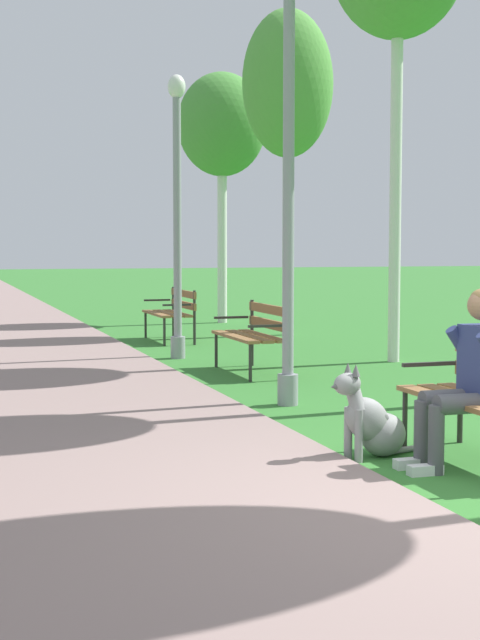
# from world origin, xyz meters

# --- Properties ---
(park_bench_mid) EXTENTS (0.55, 1.50, 0.85)m
(park_bench_mid) POSITION_xyz_m (0.56, 6.04, 0.51)
(park_bench_mid) COLOR olive
(park_bench_mid) RESTS_ON ground
(park_bench_far) EXTENTS (0.55, 1.50, 0.85)m
(park_bench_far) POSITION_xyz_m (0.53, 10.15, 0.51)
(park_bench_far) COLOR olive
(park_bench_far) RESTS_ON ground
(person_seated_on_near_bench) EXTENTS (0.74, 0.49, 1.25)m
(person_seated_on_near_bench) POSITION_xyz_m (0.38, 0.89, 0.68)
(person_seated_on_near_bench) COLOR #4C4C51
(person_seated_on_near_bench) RESTS_ON ground
(dog_grey) EXTENTS (0.82, 0.39, 0.71)m
(dog_grey) POSITION_xyz_m (-0.12, 1.38, 0.26)
(dog_grey) COLOR gray
(dog_grey) RESTS_ON ground
(lamp_post_near) EXTENTS (0.24, 0.24, 4.56)m
(lamp_post_near) POSITION_xyz_m (0.11, 3.74, 2.36)
(lamp_post_near) COLOR gray
(lamp_post_near) RESTS_ON ground
(lamp_post_mid) EXTENTS (0.24, 0.24, 3.83)m
(lamp_post_mid) POSITION_xyz_m (0.03, 7.81, 1.99)
(lamp_post_mid) COLOR gray
(lamp_post_mid) RESTS_ON ground
(birch_tree_fourth) EXTENTS (1.58, 1.34, 5.55)m
(birch_tree_fourth) POSITION_xyz_m (2.68, 10.62, 4.25)
(birch_tree_fourth) COLOR silver
(birch_tree_fourth) RESTS_ON ground
(birch_tree_fifth) EXTENTS (1.78, 1.55, 4.96)m
(birch_tree_fifth) POSITION_xyz_m (2.37, 13.50, 3.89)
(birch_tree_fifth) COLOR silver
(birch_tree_fifth) RESTS_ON ground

